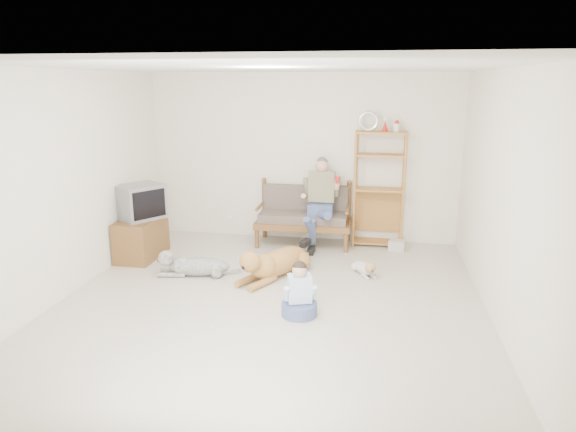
% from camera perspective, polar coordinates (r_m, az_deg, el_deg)
% --- Properties ---
extents(floor, '(5.50, 5.50, 0.00)m').
position_cam_1_polar(floor, '(6.16, -2.05, -9.78)').
color(floor, silver).
rests_on(floor, ground).
extents(ceiling, '(5.50, 5.50, 0.00)m').
position_cam_1_polar(ceiling, '(5.61, -2.31, 16.22)').
color(ceiling, white).
rests_on(ceiling, ground).
extents(wall_back, '(5.00, 0.00, 5.00)m').
position_cam_1_polar(wall_back, '(8.40, 1.64, 6.47)').
color(wall_back, silver).
rests_on(wall_back, ground).
extents(wall_front, '(5.00, 0.00, 5.00)m').
position_cam_1_polar(wall_front, '(3.20, -12.27, -7.67)').
color(wall_front, silver).
rests_on(wall_front, ground).
extents(wall_left, '(0.00, 5.50, 5.50)m').
position_cam_1_polar(wall_left, '(6.69, -23.66, 3.13)').
color(wall_left, silver).
rests_on(wall_left, ground).
extents(wall_right, '(0.00, 5.50, 5.50)m').
position_cam_1_polar(wall_right, '(5.78, 22.91, 1.54)').
color(wall_right, silver).
rests_on(wall_right, ground).
extents(loveseat, '(1.51, 0.71, 0.95)m').
position_cam_1_polar(loveseat, '(8.26, 1.79, 0.21)').
color(loveseat, brown).
rests_on(loveseat, ground).
extents(man, '(0.54, 0.77, 1.25)m').
position_cam_1_polar(man, '(7.96, 3.39, 0.86)').
color(man, '#44557D').
rests_on(man, loveseat).
extents(etagere, '(0.81, 0.35, 2.12)m').
position_cam_1_polar(etagere, '(8.20, 10.05, 3.09)').
color(etagere, '#A97435').
rests_on(etagere, ground).
extents(book_stack, '(0.29, 0.24, 0.16)m').
position_cam_1_polar(book_stack, '(8.19, 12.04, -3.22)').
color(book_stack, silver).
rests_on(book_stack, ground).
extents(tv_stand, '(0.51, 0.90, 0.60)m').
position_cam_1_polar(tv_stand, '(7.94, -16.01, -2.35)').
color(tv_stand, brown).
rests_on(tv_stand, ground).
extents(crt_tv, '(0.74, 0.77, 0.50)m').
position_cam_1_polar(crt_tv, '(7.80, -16.05, 1.54)').
color(crt_tv, slate).
rests_on(crt_tv, tv_stand).
extents(wall_outlet, '(0.12, 0.02, 0.08)m').
position_cam_1_polar(wall_outlet, '(8.85, -6.46, -0.13)').
color(wall_outlet, white).
rests_on(wall_outlet, ground).
extents(golden_retriever, '(0.87, 1.45, 0.48)m').
position_cam_1_polar(golden_retriever, '(6.92, -1.62, -5.22)').
color(golden_retriever, '#AA713B').
rests_on(golden_retriever, ground).
extents(shaggy_dog, '(1.17, 0.42, 0.35)m').
position_cam_1_polar(shaggy_dog, '(7.10, -10.65, -5.41)').
color(shaggy_dog, silver).
rests_on(shaggy_dog, ground).
extents(terrier, '(0.35, 0.55, 0.23)m').
position_cam_1_polar(terrier, '(7.08, 8.55, -5.76)').
color(terrier, silver).
rests_on(terrier, ground).
extents(child, '(0.40, 0.40, 0.64)m').
position_cam_1_polar(child, '(5.81, 1.28, -8.85)').
color(child, '#44557D').
rests_on(child, ground).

